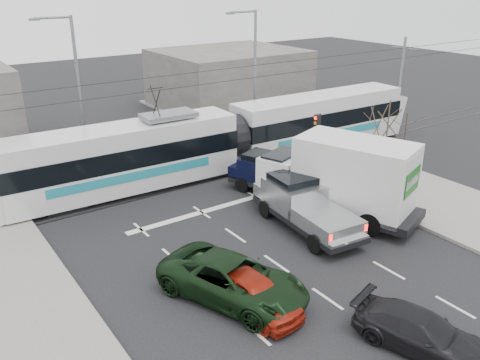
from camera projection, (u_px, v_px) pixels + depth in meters
ground at (307, 252)px, 21.87m from camera, size 120.00×120.00×0.00m
sidewalk_right at (435, 201)px, 26.63m from camera, size 6.00×60.00×0.15m
rails at (191, 180)px, 29.47m from camera, size 60.00×1.60×0.03m
building_right at (229, 78)px, 45.56m from camera, size 12.00×10.00×5.00m
bare_tree at (388, 126)px, 26.39m from camera, size 2.40×2.40×5.00m
traffic_signal at (318, 131)px, 29.23m from camera, size 0.44×0.44×3.60m
street_lamp_near at (253, 70)px, 34.49m from camera, size 2.38×0.25×9.00m
street_lamp_far at (76, 84)px, 29.90m from camera, size 2.38×0.25×9.00m
catenary at (189, 116)px, 28.02m from camera, size 60.00×0.20×7.00m
tram at (232, 137)px, 30.84m from camera, size 26.89×3.55×5.48m
silver_pickup at (302, 204)px, 23.76m from camera, size 2.77×6.48×2.29m
box_truck at (341, 178)px, 24.55m from camera, size 5.25×8.39×3.97m
navy_pickup at (270, 174)px, 27.61m from camera, size 3.63×5.33×2.12m
green_car at (233, 280)px, 18.43m from camera, size 4.50×6.26×1.58m
red_car at (254, 293)px, 17.85m from camera, size 1.96×4.08×1.35m
dark_car at (421, 332)px, 15.96m from camera, size 2.90×4.64×1.25m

